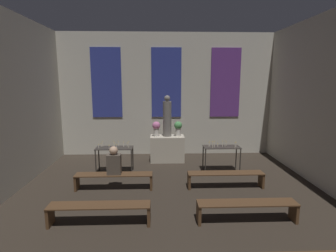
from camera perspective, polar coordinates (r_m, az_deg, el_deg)
name	(u,v)px	position (r m, az deg, el deg)	size (l,w,h in m)	color
wall_back	(166,94)	(10.04, -0.36, 6.91)	(8.22, 0.16, 4.60)	beige
altar	(167,148)	(9.36, -0.17, -4.92)	(1.19, 0.64, 0.91)	#BCB29E
statue	(167,117)	(9.14, -0.18, 1.90)	(0.30, 0.30, 1.43)	slate
flower_vase_left	(156,128)	(9.19, -2.58, -0.35)	(0.28, 0.28, 0.52)	beige
flower_vase_right	(178,127)	(9.22, 2.22, -0.32)	(0.28, 0.28, 0.52)	beige
candle_rack_left	(115,151)	(8.31, -11.57, -5.34)	(1.14, 0.49, 1.00)	#332D28
candle_rack_right	(221,150)	(8.42, 11.56, -5.12)	(1.14, 0.49, 1.01)	#332D28
pew_third_left	(100,210)	(5.65, -14.68, -17.22)	(2.02, 0.36, 0.42)	#4C331E
pew_third_right	(247,207)	(5.80, 16.79, -16.56)	(2.02, 0.36, 0.42)	#4C331E
pew_back_left	(114,178)	(7.19, -11.67, -10.99)	(2.02, 0.36, 0.42)	#4C331E
pew_back_right	(225,176)	(7.31, 12.41, -10.66)	(2.02, 0.36, 0.42)	#4C331E
person_seated	(114,162)	(7.05, -11.68, -7.62)	(0.36, 0.24, 0.75)	#4C4238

